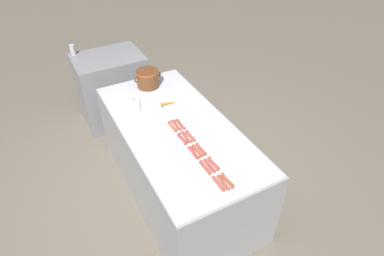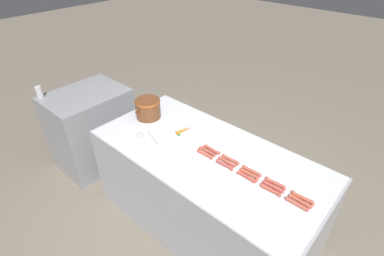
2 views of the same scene
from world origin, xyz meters
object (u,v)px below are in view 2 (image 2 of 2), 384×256
hot_dog_4 (205,154)px  hot_dog_3 (225,165)px  hot_dog_2 (247,177)px  hot_dog_12 (252,171)px  hot_dog_14 (211,149)px  carrot (184,130)px  hot_dog_1 (270,190)px  hot_dog_11 (275,183)px  serving_spoon (144,136)px  bean_pot (148,108)px  hot_dog_8 (227,162)px  hot_dog_9 (207,151)px  hot_dog_6 (273,186)px  hot_dog_7 (249,174)px  hot_dog_10 (302,198)px  hot_dog_0 (297,204)px  back_cabinet (92,129)px  soda_can (39,92)px  hot_dog_5 (300,201)px  hot_dog_13 (230,159)px

hot_dog_4 → hot_dog_3: bearing=-89.7°
hot_dog_2 → hot_dog_4: size_ratio=1.00×
hot_dog_12 → hot_dog_14: bearing=89.6°
hot_dog_2 → carrot: (0.13, 0.76, 0.00)m
hot_dog_1 → hot_dog_14: size_ratio=1.00×
hot_dog_11 → serving_spoon: hot_dog_11 is taller
hot_dog_3 → bean_pot: bean_pot is taller
hot_dog_8 → hot_dog_9: size_ratio=1.00×
hot_dog_6 → hot_dog_7: (-0.00, 0.20, 0.00)m
hot_dog_10 → hot_dog_14: bearing=89.8°
hot_dog_0 → hot_dog_8: 0.60m
hot_dog_0 → hot_dog_2: size_ratio=1.00×
back_cabinet → soda_can: bearing=143.6°
hot_dog_5 → hot_dog_6: (0.00, 0.20, 0.00)m
hot_dog_7 → hot_dog_12: 0.04m
hot_dog_8 → hot_dog_14: same height
hot_dog_2 → hot_dog_1: bearing=-90.0°
hot_dog_10 → hot_dog_14: size_ratio=1.00×
hot_dog_4 → serving_spoon: hot_dog_4 is taller
hot_dog_14 → bean_pot: size_ratio=0.55×
hot_dog_11 → hot_dog_13: (0.00, 0.39, 0.00)m
hot_dog_10 → hot_dog_12: size_ratio=1.00×
hot_dog_9 → hot_dog_10: 0.80m
hot_dog_6 → bean_pot: bearing=88.1°
hot_dog_2 → hot_dog_12: same height
hot_dog_0 → hot_dog_8: (0.04, 0.60, 0.00)m
hot_dog_9 → hot_dog_5: bearing=-89.8°
hot_dog_0 → back_cabinet: bearing=93.2°
hot_dog_4 → serving_spoon: size_ratio=0.64×
hot_dog_10 → serving_spoon: (-0.24, 1.37, -0.01)m
hot_dog_6 → serving_spoon: (-0.20, 1.17, -0.01)m
hot_dog_4 → hot_dog_9: same height
hot_dog_10 → carrot: size_ratio=0.94×
hot_dog_4 → hot_dog_9: bearing=5.4°
hot_dog_13 → hot_dog_6: bearing=-95.8°
hot_dog_13 → hot_dog_2: bearing=-111.6°
hot_dog_9 → hot_dog_1: bearing=-93.6°
hot_dog_9 → soda_can: 1.92m
serving_spoon → hot_dog_5: bearing=-81.8°
hot_dog_14 → bean_pot: 0.80m
hot_dog_11 → hot_dog_7: bearing=102.4°
hot_dog_6 → hot_dog_13: bearing=84.2°
hot_dog_14 → soda_can: 1.94m
hot_dog_9 → hot_dog_14: size_ratio=1.00×
hot_dog_2 → bean_pot: 1.20m
hot_dog_12 → carrot: bearing=85.9°
hot_dog_1 → carrot: 0.96m
hot_dog_8 → hot_dog_12: size_ratio=1.00×
hot_dog_6 → hot_dog_8: 0.40m
carrot → hot_dog_9: bearing=-104.9°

